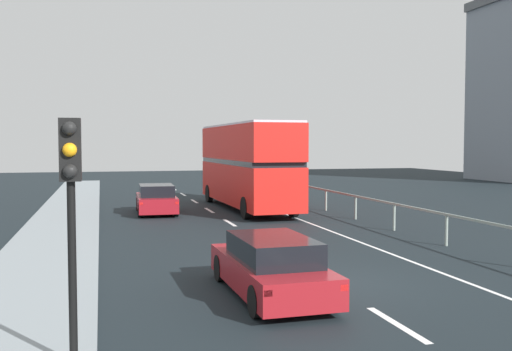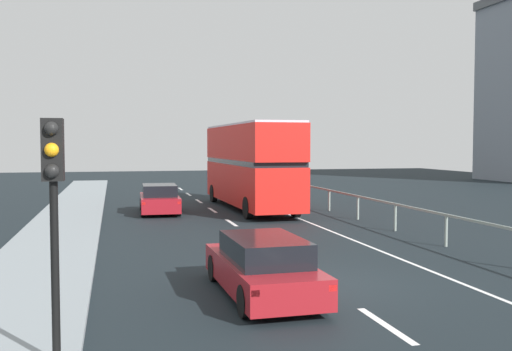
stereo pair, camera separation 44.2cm
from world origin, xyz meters
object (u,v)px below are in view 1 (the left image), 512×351
(hatchback_car_near, at_px, (271,267))
(sedan_car_ahead, at_px, (156,200))
(traffic_signal_pole, at_px, (71,180))
(double_decker_bus_red, at_px, (247,164))

(hatchback_car_near, xyz_separation_m, sedan_car_ahead, (-1.02, 15.93, 0.03))
(traffic_signal_pole, xyz_separation_m, sedan_car_ahead, (2.99, 19.38, -2.15))
(hatchback_car_near, relative_size, traffic_signal_pole, 1.28)
(double_decker_bus_red, height_order, sedan_car_ahead, double_decker_bus_red)
(sedan_car_ahead, bearing_deg, hatchback_car_near, -84.60)
(hatchback_car_near, height_order, traffic_signal_pole, traffic_signal_pole)
(traffic_signal_pole, relative_size, sedan_car_ahead, 0.84)
(hatchback_car_near, bearing_deg, sedan_car_ahead, 92.40)
(double_decker_bus_red, bearing_deg, sedan_car_ahead, -172.11)
(hatchback_car_near, height_order, sedan_car_ahead, sedan_car_ahead)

